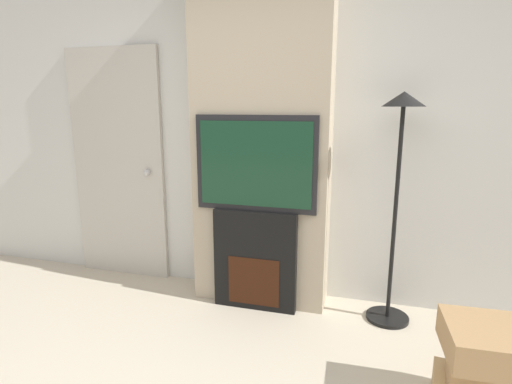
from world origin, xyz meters
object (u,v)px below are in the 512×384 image
(fireplace, at_px, (256,260))
(box_stack, at_px, (487,375))
(television, at_px, (256,164))
(floor_lamp, at_px, (399,160))

(fireplace, relative_size, box_stack, 1.49)
(fireplace, xyz_separation_m, television, (0.00, -0.00, 0.76))
(television, relative_size, box_stack, 1.74)
(fireplace, xyz_separation_m, box_stack, (1.44, -0.82, -0.15))
(floor_lamp, bearing_deg, box_stack, -64.30)
(fireplace, distance_m, television, 0.76)
(television, bearing_deg, fireplace, 90.00)
(television, xyz_separation_m, box_stack, (1.44, -0.82, -0.90))
(television, distance_m, box_stack, 1.88)
(television, height_order, box_stack, television)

